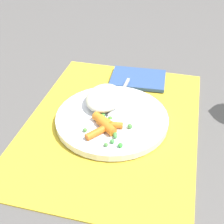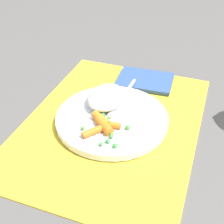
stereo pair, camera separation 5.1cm
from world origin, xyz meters
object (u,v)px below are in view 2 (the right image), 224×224
at_px(rice_mound, 106,97).
at_px(fork, 117,108).
at_px(napkin, 145,80).
at_px(plate, 112,119).
at_px(carrot_portion, 101,124).

xyz_separation_m(rice_mound, fork, (0.01, 0.03, -0.01)).
distance_m(fork, napkin, 0.15).
relative_size(plate, carrot_portion, 3.00).
height_order(plate, carrot_portion, carrot_portion).
height_order(rice_mound, carrot_portion, rice_mound).
xyz_separation_m(plate, napkin, (-0.18, 0.02, -0.00)).
relative_size(rice_mound, napkin, 0.77).
relative_size(plate, fork, 1.17).
bearing_deg(fork, plate, -3.90).
xyz_separation_m(plate, carrot_portion, (0.04, -0.01, 0.02)).
bearing_deg(napkin, carrot_portion, -7.80).
bearing_deg(plate, fork, 176.10).
bearing_deg(plate, rice_mound, -144.93).
xyz_separation_m(rice_mound, napkin, (-0.14, 0.05, -0.03)).
xyz_separation_m(plate, fork, (-0.03, 0.00, 0.01)).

